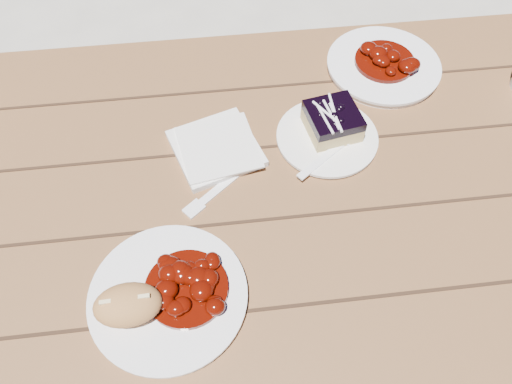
{
  "coord_description": "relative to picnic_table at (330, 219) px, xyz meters",
  "views": [
    {
      "loc": [
        -0.22,
        -0.51,
        1.5
      ],
      "look_at": [
        -0.16,
        -0.06,
        0.81
      ],
      "focal_mm": 35.0,
      "sensor_mm": 36.0,
      "label": 1
    }
  ],
  "objects": [
    {
      "name": "second_plate",
      "position": [
        0.15,
        0.27,
        0.17
      ],
      "size": [
        0.24,
        0.24,
        0.02
      ],
      "primitive_type": "cylinder",
      "color": "white",
      "rests_on": "picnic_table"
    },
    {
      "name": "blueberry_cake",
      "position": [
        0.0,
        0.1,
        0.2
      ],
      "size": [
        0.11,
        0.11,
        0.05
      ],
      "rotation": [
        0.0,
        0.0,
        0.18
      ],
      "color": "tan",
      "rests_on": "dessert_plate"
    },
    {
      "name": "ground",
      "position": [
        0.0,
        0.0,
        -0.59
      ],
      "size": [
        60.0,
        60.0,
        0.0
      ],
      "primitive_type": "plane",
      "color": "#AFAB9E",
      "rests_on": "ground"
    },
    {
      "name": "goulash_stew",
      "position": [
        -0.29,
        -0.2,
        0.2
      ],
      "size": [
        0.13,
        0.13,
        0.04
      ],
      "primitive_type": null,
      "color": "#510B02",
      "rests_on": "main_plate"
    },
    {
      "name": "picnic_table",
      "position": [
        0.0,
        0.0,
        0.0
      ],
      "size": [
        2.0,
        1.55,
        0.75
      ],
      "color": "brown",
      "rests_on": "ground"
    },
    {
      "name": "napkin_stack",
      "position": [
        -0.22,
        0.08,
        0.17
      ],
      "size": [
        0.19,
        0.19,
        0.01
      ],
      "primitive_type": "cube",
      "rotation": [
        0.0,
        0.0,
        0.32
      ],
      "color": "white",
      "rests_on": "picnic_table"
    },
    {
      "name": "dessert_plate",
      "position": [
        -0.01,
        0.09,
        0.17
      ],
      "size": [
        0.19,
        0.19,
        0.01
      ],
      "primitive_type": "cylinder",
      "color": "white",
      "rests_on": "picnic_table"
    },
    {
      "name": "fork_table",
      "position": [
        -0.21,
        0.0,
        0.16
      ],
      "size": [
        0.14,
        0.12,
        0.0
      ],
      "primitive_type": null,
      "rotation": [
        0.0,
        0.0,
        2.26
      ],
      "color": "white",
      "rests_on": "picnic_table"
    },
    {
      "name": "fork_dessert",
      "position": [
        -0.03,
        0.03,
        0.17
      ],
      "size": [
        0.14,
        0.12,
        0.0
      ],
      "primitive_type": null,
      "rotation": [
        0.0,
        0.0,
        -0.93
      ],
      "color": "white",
      "rests_on": "dessert_plate"
    },
    {
      "name": "main_plate",
      "position": [
        -0.32,
        -0.21,
        0.17
      ],
      "size": [
        0.24,
        0.24,
        0.02
      ],
      "primitive_type": "cylinder",
      "color": "white",
      "rests_on": "picnic_table"
    },
    {
      "name": "second_stew",
      "position": [
        0.15,
        0.27,
        0.2
      ],
      "size": [
        0.13,
        0.13,
        0.04
      ],
      "primitive_type": null,
      "color": "#510B02",
      "rests_on": "second_plate"
    },
    {
      "name": "bread_roll",
      "position": [
        -0.37,
        -0.23,
        0.2
      ],
      "size": [
        0.11,
        0.07,
        0.05
      ],
      "primitive_type": "ellipsoid",
      "rotation": [
        0.0,
        0.0,
        0.04
      ],
      "color": "#B37D45",
      "rests_on": "main_plate"
    }
  ]
}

